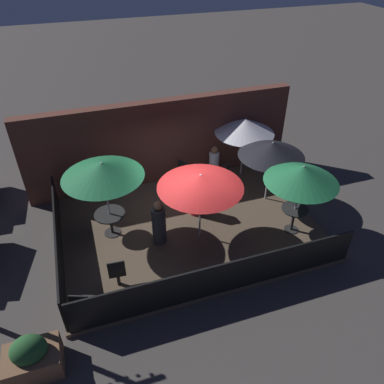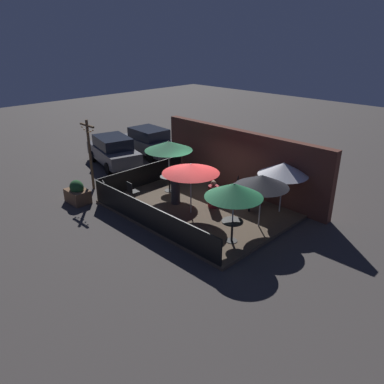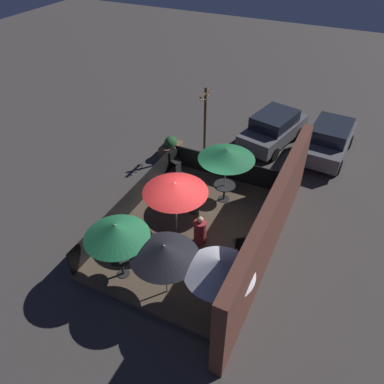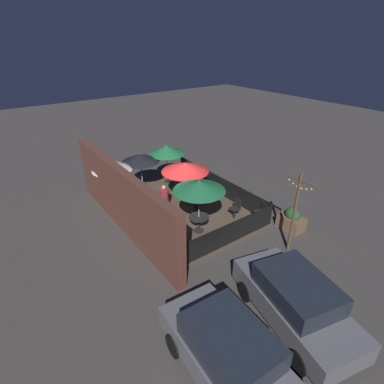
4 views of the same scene
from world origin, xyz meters
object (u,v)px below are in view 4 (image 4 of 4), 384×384
(patron_2, at_px, (164,198))
(patron_1, at_px, (127,195))
(patio_umbrella_2, at_px, (185,168))
(parked_car_0, at_px, (295,300))
(dining_table_0, at_px, (199,220))
(patio_chair_2, at_px, (137,192))
(patio_umbrella_1, at_px, (167,150))
(patio_umbrella_3, at_px, (112,165))
(light_post, at_px, (295,209))
(patron_0, at_px, (196,202))
(patio_umbrella_0, at_px, (199,186))
(patio_umbrella_4, at_px, (140,158))
(patio_chair_0, at_px, (261,211))
(parked_car_1, at_px, (229,354))
(patio_chair_3, at_px, (137,207))
(patio_chair_1, at_px, (236,208))
(planter_box, at_px, (292,220))
(dining_table_1, at_px, (167,172))

(patron_2, bearing_deg, patron_1, 30.44)
(patio_umbrella_2, bearing_deg, parked_car_0, 169.39)
(dining_table_0, relative_size, patio_chair_2, 0.91)
(patio_umbrella_1, xyz_separation_m, patron_1, (-1.22, 3.03, -1.30))
(patio_umbrella_3, distance_m, light_post, 8.62)
(patio_umbrella_2, xyz_separation_m, patron_0, (-1.10, 0.18, -1.28))
(parked_car_0, bearing_deg, patio_umbrella_0, 7.97)
(patio_umbrella_2, height_order, light_post, light_post)
(patron_2, bearing_deg, parked_car_0, 155.79)
(patio_umbrella_4, xyz_separation_m, patio_chair_0, (-5.87, -2.76, -1.29))
(patio_umbrella_2, relative_size, patio_umbrella_3, 1.08)
(patio_umbrella_1, bearing_deg, parked_car_1, 155.73)
(parked_car_0, bearing_deg, patio_chair_3, 21.35)
(patron_2, distance_m, light_post, 6.10)
(patio_umbrella_0, relative_size, parked_car_1, 0.57)
(patio_chair_1, height_order, light_post, light_post)
(patron_0, height_order, parked_car_1, parked_car_1)
(patio_umbrella_2, distance_m, patio_umbrella_3, 3.58)
(patio_umbrella_0, relative_size, patron_2, 2.00)
(patio_umbrella_0, distance_m, parked_car_0, 5.35)
(patio_umbrella_2, height_order, patron_1, patio_umbrella_2)
(dining_table_0, bearing_deg, planter_box, -120.63)
(patio_umbrella_1, bearing_deg, light_post, -175.09)
(dining_table_1, distance_m, planter_box, 7.23)
(parked_car_0, bearing_deg, patio_umbrella_1, 2.15)
(patio_umbrella_2, bearing_deg, patron_1, 61.03)
(patron_2, xyz_separation_m, parked_car_0, (-7.70, 0.35, 0.22))
(patio_chair_3, relative_size, patron_1, 0.70)
(patio_chair_1, relative_size, parked_car_0, 0.22)
(patio_umbrella_0, height_order, dining_table_0, patio_umbrella_0)
(patio_chair_2, bearing_deg, patron_2, -82.43)
(light_post, relative_size, parked_car_1, 0.81)
(patio_umbrella_4, relative_size, patio_chair_3, 2.17)
(patio_chair_1, bearing_deg, patio_umbrella_1, -80.58)
(patio_umbrella_3, xyz_separation_m, parked_car_1, (-10.01, 1.39, -1.10))
(patio_umbrella_0, bearing_deg, patio_chair_3, 31.79)
(patio_umbrella_3, bearing_deg, parked_car_1, 172.10)
(dining_table_0, bearing_deg, patio_umbrella_2, -21.72)
(patio_umbrella_0, height_order, patio_chair_0, patio_umbrella_0)
(patio_chair_3, height_order, parked_car_1, parked_car_1)
(patio_chair_3, distance_m, planter_box, 6.82)
(patio_chair_0, height_order, patron_1, patron_1)
(patio_umbrella_2, distance_m, patron_2, 1.75)
(patron_0, height_order, patron_2, patron_0)
(patio_umbrella_2, height_order, dining_table_1, patio_umbrella_2)
(patio_umbrella_0, distance_m, patio_umbrella_3, 5.05)
(patron_1, bearing_deg, patio_umbrella_0, -157.19)
(patio_chair_0, bearing_deg, patio_umbrella_2, -41.66)
(patio_umbrella_4, xyz_separation_m, dining_table_0, (-4.88, -0.09, -1.24))
(dining_table_0, height_order, planter_box, planter_box)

